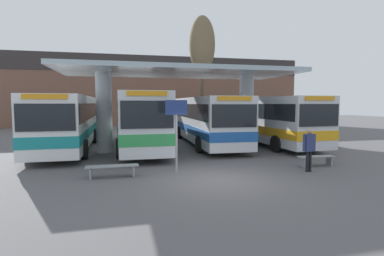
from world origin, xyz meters
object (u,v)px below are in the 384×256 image
at_px(transit_bus_center_bay, 139,118).
at_px(info_sign_platform, 176,121).
at_px(poplar_tree_behind_left, 202,46).
at_px(parked_car_street, 184,119).
at_px(transit_bus_left_bay, 67,120).
at_px(transit_bus_far_right_bay, 268,118).
at_px(waiting_bench_near_pillar, 316,159).
at_px(transit_bus_right_bay, 205,118).
at_px(waiting_bench_mid_platform, 112,168).
at_px(pedestrian_waiting, 309,146).

xyz_separation_m(transit_bus_center_bay, info_sign_platform, (1.06, -7.18, 0.21)).
xyz_separation_m(poplar_tree_behind_left, parked_car_street, (-0.84, 4.72, -7.38)).
xyz_separation_m(transit_bus_left_bay, transit_bus_far_right_bay, (13.06, -0.39, -0.02)).
bearing_deg(waiting_bench_near_pillar, transit_bus_right_bay, 108.46).
bearing_deg(poplar_tree_behind_left, transit_bus_far_right_bay, -77.59).
xyz_separation_m(transit_bus_left_bay, transit_bus_center_bay, (4.29, -0.06, 0.08)).
height_order(transit_bus_left_bay, transit_bus_right_bay, transit_bus_left_bay).
height_order(transit_bus_far_right_bay, waiting_bench_mid_platform, transit_bus_far_right_bay).
relative_size(transit_bus_far_right_bay, poplar_tree_behind_left, 0.94).
bearing_deg(transit_bus_left_bay, transit_bus_right_bay, -174.91).
relative_size(transit_bus_center_bay, waiting_bench_near_pillar, 6.85).
bearing_deg(waiting_bench_near_pillar, parked_car_street, 94.27).
distance_m(pedestrian_waiting, poplar_tree_behind_left, 19.16).
bearing_deg(waiting_bench_mid_platform, pedestrian_waiting, -6.48).
bearing_deg(transit_bus_center_bay, poplar_tree_behind_left, -125.46).
bearing_deg(transit_bus_right_bay, transit_bus_center_bay, 13.16).
bearing_deg(transit_bus_far_right_bay, info_sign_platform, 39.88).
distance_m(transit_bus_left_bay, waiting_bench_mid_platform, 8.18).
bearing_deg(transit_bus_left_bay, waiting_bench_mid_platform, 109.79).
height_order(transit_bus_far_right_bay, waiting_bench_near_pillar, transit_bus_far_right_bay).
relative_size(waiting_bench_near_pillar, pedestrian_waiting, 0.98).
height_order(transit_bus_far_right_bay, poplar_tree_behind_left, poplar_tree_behind_left).
height_order(transit_bus_left_bay, pedestrian_waiting, transit_bus_left_bay).
distance_m(waiting_bench_near_pillar, pedestrian_waiting, 1.54).
relative_size(info_sign_platform, pedestrian_waiting, 1.67).
distance_m(waiting_bench_mid_platform, poplar_tree_behind_left, 20.33).
relative_size(transit_bus_center_bay, transit_bus_far_right_bay, 1.13).
height_order(info_sign_platform, poplar_tree_behind_left, poplar_tree_behind_left).
relative_size(poplar_tree_behind_left, parked_car_street, 2.60).
height_order(transit_bus_center_bay, parked_car_street, transit_bus_center_bay).
xyz_separation_m(transit_bus_far_right_bay, waiting_bench_mid_platform, (-10.27, -7.16, -1.45)).
relative_size(transit_bus_right_bay, poplar_tree_behind_left, 1.07).
height_order(transit_bus_left_bay, waiting_bench_near_pillar, transit_bus_left_bay).
distance_m(waiting_bench_mid_platform, parked_car_street, 22.74).
relative_size(transit_bus_far_right_bay, pedestrian_waiting, 5.95).
bearing_deg(info_sign_platform, transit_bus_left_bay, 126.46).
relative_size(transit_bus_left_bay, transit_bus_far_right_bay, 1.04).
relative_size(transit_bus_far_right_bay, parked_car_street, 2.44).
bearing_deg(parked_car_street, waiting_bench_mid_platform, -111.09).
height_order(transit_bus_center_bay, transit_bus_far_right_bay, transit_bus_center_bay).
height_order(info_sign_platform, parked_car_street, info_sign_platform).
distance_m(transit_bus_left_bay, waiting_bench_near_pillar, 14.01).
xyz_separation_m(transit_bus_right_bay, pedestrian_waiting, (1.81, -9.32, -0.71)).
height_order(transit_bus_right_bay, poplar_tree_behind_left, poplar_tree_behind_left).
xyz_separation_m(transit_bus_far_right_bay, poplar_tree_behind_left, (-2.12, 9.65, 6.58)).
bearing_deg(waiting_bench_near_pillar, waiting_bench_mid_platform, 180.00).
xyz_separation_m(transit_bus_right_bay, poplar_tree_behind_left, (2.05, 8.39, 6.59)).
bearing_deg(waiting_bench_mid_platform, waiting_bench_near_pillar, 0.00).
bearing_deg(transit_bus_center_bay, waiting_bench_mid_platform, 78.71).
height_order(pedestrian_waiting, parked_car_street, parked_car_street).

